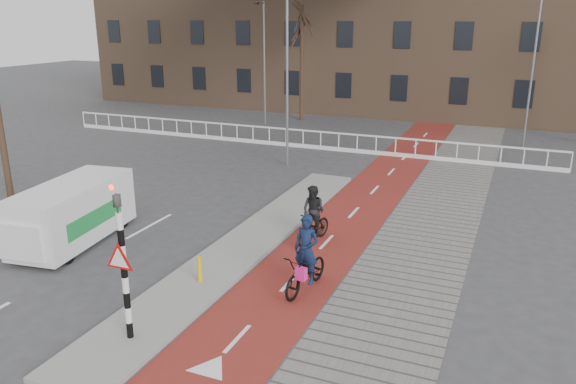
% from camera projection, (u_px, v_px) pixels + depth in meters
% --- Properties ---
extents(ground, '(120.00, 120.00, 0.00)m').
position_uv_depth(ground, '(202.00, 305.00, 13.82)').
color(ground, '#38383A').
rests_on(ground, ground).
extents(bike_lane, '(2.50, 60.00, 0.01)m').
position_uv_depth(bike_lane, '(368.00, 197.00, 22.05)').
color(bike_lane, maroon).
rests_on(bike_lane, ground).
extents(sidewalk, '(3.00, 60.00, 0.01)m').
position_uv_depth(sidewalk, '(441.00, 206.00, 21.01)').
color(sidewalk, slate).
rests_on(sidewalk, ground).
extents(curb_island, '(1.80, 16.00, 0.12)m').
position_uv_depth(curb_island, '(250.00, 241.00, 17.58)').
color(curb_island, gray).
rests_on(curb_island, ground).
extents(traffic_signal, '(0.80, 0.80, 3.68)m').
position_uv_depth(traffic_signal, '(122.00, 259.00, 11.67)').
color(traffic_signal, black).
rests_on(traffic_signal, curb_island).
extents(bollard, '(0.12, 0.12, 0.70)m').
position_uv_depth(bollard, '(200.00, 269.00, 14.70)').
color(bollard, gold).
rests_on(bollard, curb_island).
extents(cyclist_near, '(0.96, 2.07, 2.06)m').
position_uv_depth(cyclist_near, '(306.00, 266.00, 14.35)').
color(cyclist_near, black).
rests_on(cyclist_near, bike_lane).
extents(cyclist_far, '(0.90, 1.74, 1.82)m').
position_uv_depth(cyclist_far, '(313.00, 219.00, 17.47)').
color(cyclist_far, black).
rests_on(cyclist_far, bike_lane).
extents(van, '(2.32, 4.58, 1.88)m').
position_uv_depth(van, '(73.00, 212.00, 17.43)').
color(van, silver).
rests_on(van, ground).
extents(railing, '(28.00, 0.10, 0.99)m').
position_uv_depth(railing, '(286.00, 141.00, 30.52)').
color(railing, silver).
rests_on(railing, ground).
extents(townhouse_row, '(46.00, 10.00, 15.90)m').
position_uv_depth(townhouse_row, '(392.00, 1.00, 40.69)').
color(townhouse_row, '#7F6047').
rests_on(townhouse_row, ground).
extents(tree_mid, '(0.25, 0.25, 7.48)m').
position_uv_depth(tree_mid, '(302.00, 64.00, 37.11)').
color(tree_mid, black).
rests_on(tree_mid, ground).
extents(streetlight_near, '(0.12, 0.12, 7.80)m').
position_uv_depth(streetlight_near, '(287.00, 83.00, 25.52)').
color(streetlight_near, slate).
rests_on(streetlight_near, ground).
extents(streetlight_left, '(0.12, 0.12, 7.65)m').
position_uv_depth(streetlight_left, '(264.00, 64.00, 35.73)').
color(streetlight_left, slate).
rests_on(streetlight_left, ground).
extents(streetlight_right, '(0.12, 0.12, 8.22)m').
position_uv_depth(streetlight_right, '(532.00, 70.00, 29.25)').
color(streetlight_right, slate).
rests_on(streetlight_right, ground).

